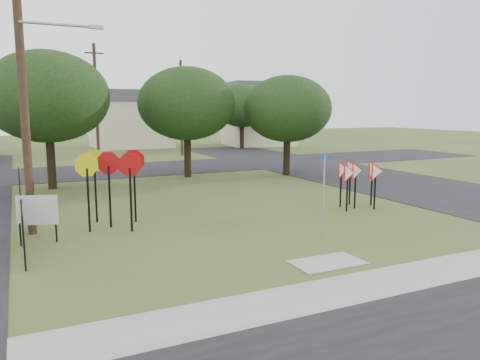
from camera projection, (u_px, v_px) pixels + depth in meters
name	position (u px, v px, depth m)	size (l,w,h in m)	color
ground	(283.00, 241.00, 15.16)	(140.00, 140.00, 0.00)	#384E1D
sidewalk	(372.00, 284.00, 11.41)	(30.00, 1.60, 0.02)	gray
planting_strip	(409.00, 303.00, 10.34)	(30.00, 0.80, 0.02)	#384E1D
street_right	(366.00, 177.00, 29.19)	(8.00, 50.00, 0.02)	black
street_far	(138.00, 169.00, 32.98)	(60.00, 8.00, 0.02)	black
curb_pad	(327.00, 263.00, 13.02)	(2.00, 1.20, 0.02)	gray
street_name_sign	(324.00, 191.00, 15.21)	(0.55, 0.22, 2.79)	#9DA0A6
stop_sign_cluster	(111.00, 171.00, 16.71)	(2.61, 2.27, 2.77)	black
yield_sign_cluster	(357.00, 172.00, 20.03)	(2.67, 1.40, 2.09)	black
info_board	(37.00, 212.00, 14.70)	(1.20, 0.44, 1.57)	black
utility_pole_main	(24.00, 79.00, 15.28)	(3.55, 0.33, 10.00)	#422C1E
far_pole_a	(96.00, 104.00, 35.00)	(1.40, 0.24, 9.00)	#422C1E
far_pole_b	(181.00, 107.00, 42.02)	(1.40, 0.24, 8.50)	#422C1E
fence_run	(21.00, 203.00, 17.36)	(0.05, 11.55, 1.50)	black
house_mid	(130.00, 118.00, 52.04)	(8.40, 8.40, 6.20)	beige
house_right	(258.00, 114.00, 54.38)	(8.30, 8.30, 7.20)	beige
tree_near_left	(47.00, 97.00, 24.34)	(6.40, 6.40, 7.27)	black
tree_near_mid	(187.00, 104.00, 28.69)	(6.00, 6.00, 6.80)	black
tree_near_right	(287.00, 109.00, 29.52)	(5.60, 5.60, 6.33)	black
tree_far_right	(242.00, 106.00, 48.97)	(6.00, 6.00, 6.80)	black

